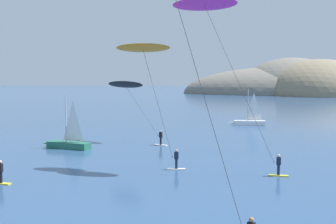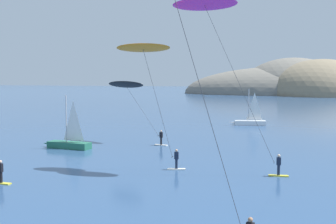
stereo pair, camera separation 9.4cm
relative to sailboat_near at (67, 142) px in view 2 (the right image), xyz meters
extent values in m
ellipsoid|color=slate|center=(27.46, 156.48, -0.64)|extent=(49.71, 33.99, 14.18)
ellipsoid|color=slate|center=(24.45, 147.71, -0.64)|extent=(88.88, 41.33, 23.61)
ellipsoid|color=slate|center=(27.22, 150.98, -0.64)|extent=(47.52, 45.85, 31.40)
ellipsoid|color=#84755B|center=(38.03, 140.90, -0.64)|extent=(43.93, 44.31, 29.20)
cube|color=#23664C|center=(0.30, -0.04, -0.29)|extent=(4.94, 1.99, 0.70)
cone|color=#23664C|center=(-2.08, 0.26, -0.29)|extent=(2.23, 0.93, 0.67)
cylinder|color=#B2B2B7|center=(0.01, 0.00, 2.56)|extent=(0.12, 0.12, 5.00)
pyramid|color=white|center=(0.90, -0.11, 2.38)|extent=(1.80, 0.30, 4.25)
cylinder|color=#A5A5AD|center=(0.90, -0.11, 0.31)|extent=(1.80, 0.30, 0.08)
cube|color=white|center=(17.55, 26.76, -0.29)|extent=(4.96, 2.13, 0.70)
cone|color=white|center=(15.18, 26.38, -0.29)|extent=(2.24, 1.00, 0.67)
cylinder|color=#B2B2B7|center=(17.25, 26.71, 2.56)|extent=(0.12, 0.12, 5.00)
pyramid|color=white|center=(18.14, 26.85, 2.38)|extent=(1.79, 0.36, 4.25)
cylinder|color=#A5A5AD|center=(18.14, 26.85, 0.31)|extent=(1.79, 0.36, 0.08)
cube|color=silver|center=(13.84, -7.05, -0.60)|extent=(1.55, 0.83, 0.08)
cylinder|color=#192338|center=(13.84, -7.05, -0.16)|extent=(0.22, 0.22, 0.80)
cube|color=#192338|center=(13.84, -7.05, 0.54)|extent=(0.34, 0.21, 0.60)
sphere|color=tan|center=(13.84, -7.05, 0.96)|extent=(0.22, 0.22, 0.22)
cylinder|color=black|center=(13.49, -7.05, 0.42)|extent=(0.05, 0.55, 0.04)
ellipsoid|color=orange|center=(11.01, -7.11, 9.39)|extent=(4.63, 1.58, 0.81)
cylinder|color=#0F7FE5|center=(11.01, -7.11, 9.44)|extent=(4.37, 0.26, 0.16)
cylinder|color=#333338|center=(12.25, -7.08, 4.85)|extent=(2.51, 0.08, 8.88)
cube|color=yellow|center=(2.76, -14.74, -0.60)|extent=(1.52, 0.48, 0.08)
cylinder|color=black|center=(2.76, -14.74, -0.16)|extent=(0.22, 0.22, 0.80)
cube|color=black|center=(2.76, -14.74, 0.54)|extent=(0.38, 0.29, 0.60)
sphere|color=beige|center=(2.76, -14.74, 0.96)|extent=(0.22, 0.22, 0.22)
cube|color=silver|center=(9.29, 4.35, -0.60)|extent=(1.55, 0.70, 0.08)
cylinder|color=black|center=(9.29, 4.35, -0.16)|extent=(0.22, 0.22, 0.80)
cube|color=black|center=(9.29, 4.35, 0.54)|extent=(0.39, 0.31, 0.60)
sphere|color=tan|center=(9.29, 4.35, 0.96)|extent=(0.22, 0.22, 0.22)
cylinder|color=black|center=(8.96, 4.47, 0.42)|extent=(0.23, 0.53, 0.04)
ellipsoid|color=black|center=(4.44, 6.14, 6.09)|extent=(5.33, 2.87, 0.95)
cylinder|color=white|center=(4.44, 6.14, 6.14)|extent=(4.75, 1.88, 0.16)
cylinder|color=#333338|center=(6.70, 5.31, 3.21)|extent=(4.54, 1.70, 5.59)
sphere|color=#9E7051|center=(20.89, -22.50, 0.96)|extent=(0.22, 0.22, 0.22)
cylinder|color=#333338|center=(18.65, -22.05, 6.41)|extent=(3.81, 0.80, 11.99)
cube|color=yellow|center=(22.01, -7.23, -0.60)|extent=(1.53, 0.52, 0.08)
cylinder|color=#192338|center=(22.01, -7.23, -0.16)|extent=(0.22, 0.22, 0.80)
cube|color=#192338|center=(22.01, -7.23, 0.54)|extent=(0.35, 0.21, 0.60)
sphere|color=beige|center=(22.01, -7.23, 0.96)|extent=(0.22, 0.22, 0.22)
cylinder|color=black|center=(21.66, -7.22, 0.42)|extent=(0.06, 0.55, 0.04)
ellipsoid|color=#D62D9E|center=(16.09, -7.06, 12.71)|extent=(5.25, 1.63, 0.98)
cylinder|color=#28D160|center=(16.09, -7.06, 12.76)|extent=(4.95, 0.31, 0.16)
cylinder|color=#333338|center=(18.88, -7.14, 6.52)|extent=(5.59, 0.19, 12.20)
camera|label=1|loc=(21.90, -40.32, 7.07)|focal=45.00mm
camera|label=2|loc=(21.99, -40.29, 7.07)|focal=45.00mm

